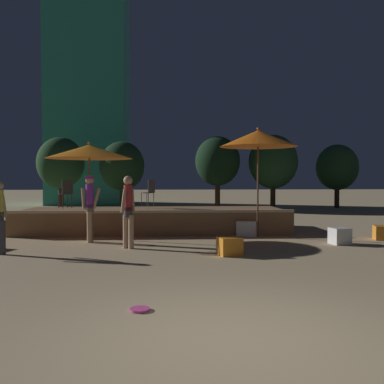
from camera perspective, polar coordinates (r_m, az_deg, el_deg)
name	(u,v)px	position (r m, az deg, el deg)	size (l,w,h in m)	color
ground_plane	(235,340)	(4.84, 5.82, -19.08)	(120.00, 120.00, 0.00)	tan
wooden_deck	(154,220)	(14.18, -5.07, -3.72)	(8.51, 2.97, 0.78)	olive
patio_umbrella_0	(89,152)	(12.52, -13.54, 5.23)	(2.45, 2.45, 2.76)	brown
patio_umbrella_1	(258,139)	(12.70, 8.80, 7.04)	(2.26, 2.26, 3.21)	brown
cube_seat_0	(230,246)	(9.72, 5.03, -7.19)	(0.58, 0.58, 0.40)	orange
cube_seat_1	(340,236)	(11.88, 19.10, -5.57)	(0.51, 0.51, 0.43)	white
cube_seat_2	(247,228)	(12.99, 7.34, -4.80)	(0.72, 0.72, 0.45)	white
cube_seat_3	(384,233)	(13.22, 24.23, -4.97)	(0.65, 0.65, 0.39)	orange
person_0	(90,204)	(11.82, -13.47, -1.60)	(0.52, 0.31, 1.79)	#72664C
person_2	(128,209)	(10.59, -8.50, -2.19)	(0.35, 0.46, 1.79)	tan
bistro_chair_0	(150,190)	(14.67, -5.67, 0.26)	(0.48, 0.48, 0.90)	#47474C
bistro_chair_1	(66,191)	(14.04, -16.41, 0.13)	(0.48, 0.48, 0.90)	#2D3338
frisbee_disc	(140,309)	(5.81, -6.97, -15.27)	(0.26, 0.26, 0.03)	#E54C99
background_tree_0	(122,166)	(22.69, -9.31, 3.41)	(2.34, 2.34, 3.65)	#3D2B1C
background_tree_1	(218,161)	(23.22, 3.43, 4.10)	(2.42, 2.42, 3.99)	#3D2B1C
background_tree_2	(337,167)	(26.24, 18.79, 3.11)	(2.41, 2.41, 3.69)	#3D2B1C
background_tree_3	(61,163)	(23.92, -17.11, 3.70)	(2.50, 2.50, 3.92)	#3D2B1C
background_tree_4	(273,162)	(23.74, 10.76, 3.96)	(2.65, 2.65, 4.08)	#3D2B1C
distant_building	(89,86)	(30.31, -13.51, 13.59)	(5.02, 4.59, 15.84)	teal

